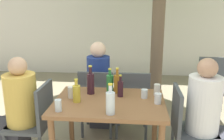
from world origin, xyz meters
TOP-DOWN VIEW (x-y plane):
  - cafe_building_wall at (0.00, 3.64)m, footprint 10.00×0.08m
  - dining_table_front at (0.00, 0.00)m, footprint 1.14×0.82m
  - patio_chair_0 at (-0.80, 0.00)m, footprint 0.44×0.44m
  - patio_chair_1 at (0.80, 0.00)m, footprint 0.44×0.44m
  - patio_chair_2 at (-0.23, 0.64)m, footprint 0.44×0.44m
  - patio_chair_3 at (0.23, 0.64)m, footprint 0.44×0.44m
  - patio_chair_4 at (1.49, 1.44)m, footprint 0.44×0.44m
  - person_seated_0 at (-1.04, -0.00)m, footprint 0.57×0.34m
  - person_seated_1 at (1.04, -0.00)m, footprint 0.57×0.33m
  - person_seated_2 at (-0.23, 0.88)m, footprint 0.31×0.55m
  - wine_bottle_0 at (-0.23, 0.19)m, footprint 0.08×0.08m
  - wine_bottle_1 at (0.11, 0.14)m, footprint 0.06×0.06m
  - water_bottle_2 at (0.04, -0.30)m, footprint 0.08×0.08m
  - oil_cruet_3 at (-0.33, -0.05)m, footprint 0.08×0.08m
  - amber_bottle_4 at (0.06, 0.25)m, footprint 0.07×0.07m
  - green_bottle_5 at (-0.02, 0.28)m, footprint 0.08×0.08m
  - drinking_glass_0 at (-0.42, 0.05)m, footprint 0.06×0.06m
  - drinking_glass_1 at (0.36, 0.12)m, footprint 0.07×0.07m
  - drinking_glass_2 at (0.50, 0.21)m, footprint 0.07×0.07m
  - drinking_glass_3 at (0.49, -0.02)m, footprint 0.07×0.07m
  - drinking_glass_4 at (-0.45, -0.29)m, footprint 0.06×0.06m

SIDE VIEW (x-z plane):
  - patio_chair_0 at x=-0.80m, z-range 0.06..0.98m
  - patio_chair_1 at x=0.80m, z-range 0.06..0.98m
  - patio_chair_2 at x=-0.23m, z-range 0.06..0.98m
  - patio_chair_3 at x=0.23m, z-range 0.06..0.98m
  - patio_chair_4 at x=1.49m, z-range 0.06..0.98m
  - person_seated_0 at x=-1.04m, z-range -0.07..1.14m
  - person_seated_1 at x=1.04m, z-range -0.07..1.17m
  - person_seated_2 at x=-0.23m, z-range -0.07..1.18m
  - dining_table_front at x=0.00m, z-range 0.28..1.04m
  - drinking_glass_1 at x=0.36m, z-range 0.76..0.86m
  - drinking_glass_3 at x=0.49m, z-range 0.76..0.87m
  - drinking_glass_4 at x=-0.45m, z-range 0.76..0.88m
  - drinking_glass_0 at x=-0.42m, z-range 0.76..0.88m
  - drinking_glass_2 at x=0.50m, z-range 0.76..0.89m
  - wine_bottle_1 at x=0.11m, z-range 0.73..0.98m
  - oil_cruet_3 at x=-0.33m, z-range 0.73..0.98m
  - green_bottle_5 at x=-0.02m, z-range 0.73..1.00m
  - amber_bottle_4 at x=0.06m, z-range 0.73..1.02m
  - water_bottle_2 at x=0.04m, z-range 0.73..1.02m
  - wine_bottle_0 at x=-0.23m, z-range 0.73..1.05m
  - cafe_building_wall at x=0.00m, z-range 0.00..2.80m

